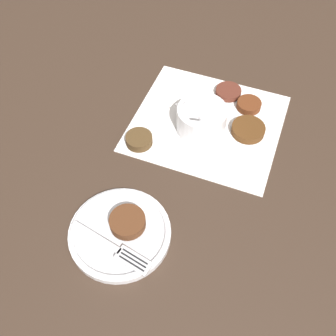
% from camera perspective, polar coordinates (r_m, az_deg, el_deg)
% --- Properties ---
extents(ground_plane, '(4.00, 4.00, 0.00)m').
position_cam_1_polar(ground_plane, '(0.93, 5.42, 6.00)').
color(ground_plane, '#38281E').
extents(napkin, '(0.35, 0.32, 0.00)m').
position_cam_1_polar(napkin, '(0.93, 5.67, 6.55)').
color(napkin, white).
rests_on(napkin, ground_plane).
extents(sauce_bowl, '(0.12, 0.12, 0.11)m').
position_cam_1_polar(sauce_bowl, '(0.90, 4.83, 7.03)').
color(sauce_bowl, silver).
rests_on(sauce_bowl, napkin).
extents(fritter_0, '(0.06, 0.06, 0.02)m').
position_cam_1_polar(fritter_0, '(0.97, 11.67, 8.97)').
color(fritter_0, '#5B2C15').
rests_on(fritter_0, napkin).
extents(fritter_1, '(0.08, 0.08, 0.02)m').
position_cam_1_polar(fritter_1, '(0.92, 11.56, 5.50)').
color(fritter_1, '#4E2E14').
rests_on(fritter_1, napkin).
extents(fritter_2, '(0.06, 0.06, 0.02)m').
position_cam_1_polar(fritter_2, '(0.88, -4.22, 4.13)').
color(fritter_2, '#4A351D').
rests_on(fritter_2, napkin).
extents(fritter_3, '(0.06, 0.06, 0.01)m').
position_cam_1_polar(fritter_3, '(1.00, 8.75, 10.90)').
color(fritter_3, '#54271C').
rests_on(fritter_3, napkin).
extents(serving_plate, '(0.19, 0.19, 0.02)m').
position_cam_1_polar(serving_plate, '(0.76, -7.00, -9.27)').
color(serving_plate, silver).
rests_on(serving_plate, ground_plane).
extents(fritter_on_plate, '(0.07, 0.07, 0.02)m').
position_cam_1_polar(fritter_on_plate, '(0.75, -5.89, -7.79)').
color(fritter_on_plate, '#512D19').
rests_on(fritter_on_plate, serving_plate).
extents(fork, '(0.18, 0.05, 0.00)m').
position_cam_1_polar(fork, '(0.73, -7.06, -11.94)').
color(fork, silver).
rests_on(fork, serving_plate).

